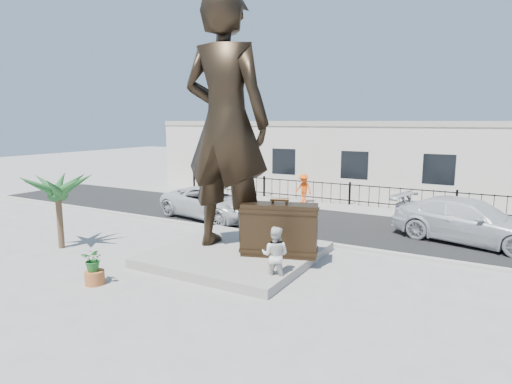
% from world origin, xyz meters
% --- Properties ---
extents(ground, '(100.00, 100.00, 0.00)m').
position_xyz_m(ground, '(0.00, 0.00, 0.00)').
color(ground, '#9E9991').
rests_on(ground, ground).
extents(street, '(40.00, 7.00, 0.01)m').
position_xyz_m(street, '(0.00, 8.00, 0.01)').
color(street, black).
rests_on(street, ground).
extents(curb, '(40.00, 0.25, 0.12)m').
position_xyz_m(curb, '(0.00, 4.50, 0.06)').
color(curb, '#A5A399').
rests_on(curb, ground).
extents(far_sidewalk, '(40.00, 2.50, 0.02)m').
position_xyz_m(far_sidewalk, '(0.00, 12.00, 0.01)').
color(far_sidewalk, '#9E9991').
rests_on(far_sidewalk, ground).
extents(plinth, '(5.20, 5.20, 0.30)m').
position_xyz_m(plinth, '(-0.50, 1.50, 0.15)').
color(plinth, gray).
rests_on(plinth, ground).
extents(fence, '(22.00, 0.10, 1.20)m').
position_xyz_m(fence, '(0.00, 12.80, 0.60)').
color(fence, black).
rests_on(fence, ground).
extents(building, '(28.00, 7.00, 4.40)m').
position_xyz_m(building, '(0.00, 17.00, 2.20)').
color(building, silver).
rests_on(building, ground).
extents(statue, '(3.25, 2.22, 8.64)m').
position_xyz_m(statue, '(-1.03, 1.73, 4.62)').
color(statue, black).
rests_on(statue, plinth).
extents(suitcase, '(2.59, 1.52, 1.74)m').
position_xyz_m(suitcase, '(1.05, 1.70, 1.17)').
color(suitcase, black).
rests_on(suitcase, plinth).
extents(tourist, '(0.94, 0.80, 1.70)m').
position_xyz_m(tourist, '(1.70, 0.11, 0.85)').
color(tourist, silver).
rests_on(tourist, ground).
extents(car_white, '(5.93, 3.53, 1.55)m').
position_xyz_m(car_white, '(-4.78, 6.21, 0.78)').
color(car_white, silver).
rests_on(car_white, street).
extents(car_silver, '(6.22, 3.70, 1.69)m').
position_xyz_m(car_silver, '(6.39, 7.65, 0.85)').
color(car_silver, silver).
rests_on(car_silver, street).
extents(worker, '(1.20, 0.85, 1.68)m').
position_xyz_m(worker, '(-2.50, 12.03, 0.86)').
color(worker, '#FE550D').
rests_on(worker, far_sidewalk).
extents(palm_tree, '(1.80, 1.80, 3.20)m').
position_xyz_m(palm_tree, '(-6.87, -0.66, 0.00)').
color(palm_tree, '#1B4B1F').
rests_on(palm_tree, ground).
extents(planter, '(0.56, 0.56, 0.40)m').
position_xyz_m(planter, '(-2.84, -2.54, 0.20)').
color(planter, '#A2592B').
rests_on(planter, ground).
extents(shrub, '(0.79, 0.75, 0.69)m').
position_xyz_m(shrub, '(-2.84, -2.54, 0.75)').
color(shrub, '#1E5F22').
rests_on(shrub, planter).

